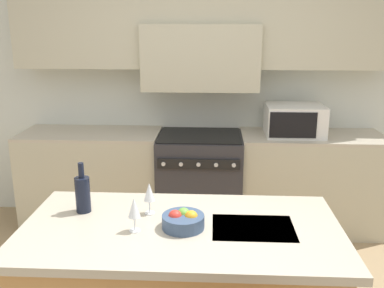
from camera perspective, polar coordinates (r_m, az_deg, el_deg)
back_cabinetry at (r=4.21m, az=1.24°, el=10.84°), size 10.00×0.46×2.70m
back_counter at (r=4.21m, az=1.04°, el=-4.84°), size 3.46×0.62×0.95m
range_stove at (r=4.19m, az=1.03°, el=-4.99°), size 0.79×0.70×0.94m
microwave at (r=4.10m, az=13.48°, el=3.11°), size 0.53×0.43×0.28m
wine_bottle at (r=2.57m, az=-14.36°, el=-6.38°), size 0.09×0.09×0.30m
wine_glass_near at (r=2.28m, az=-7.73°, el=-8.55°), size 0.06×0.06×0.19m
wine_glass_far at (r=2.47m, az=-5.72°, el=-6.50°), size 0.06×0.06×0.19m
fruit_bowl at (r=2.33m, az=-1.19°, el=-10.13°), size 0.23×0.23×0.10m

